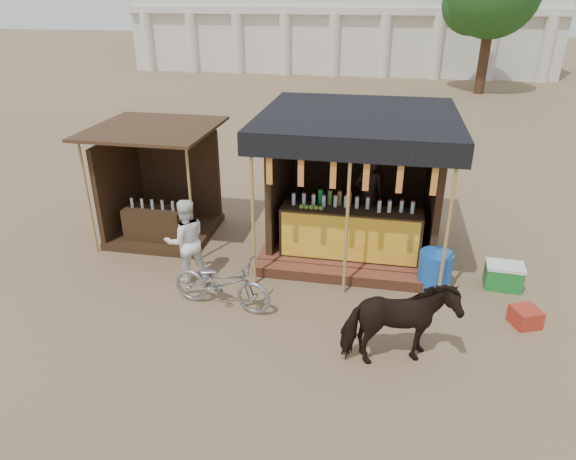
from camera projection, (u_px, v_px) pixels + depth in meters
The scene contains 10 objects.
ground at pixel (268, 339), 7.80m from camera, with size 120.00×120.00×0.00m, color #846B4C.
main_stall at pixel (355, 201), 10.18m from camera, with size 3.60×3.61×2.78m.
secondary_stall at pixel (156, 196), 10.87m from camera, with size 2.40×2.40×2.38m.
cow at pixel (398, 325), 7.05m from camera, with size 0.70×1.54×1.30m, color black.
motorbike at pixel (222, 283), 8.42m from camera, with size 0.60×1.73×0.91m, color gray.
bystander at pixel (186, 241), 9.12m from camera, with size 0.76×0.59×1.56m, color white.
blue_barrel at pixel (435, 271), 8.99m from camera, with size 0.58×0.58×0.71m, color blue.
red_crate at pixel (525, 317), 8.08m from camera, with size 0.40×0.39×0.29m, color #A72B1B.
cooler at pixel (503, 276), 9.07m from camera, with size 0.67×0.48×0.46m.
background_building at pixel (341, 4), 33.07m from camera, with size 26.00×7.45×8.18m.
Camera 1 is at (1.51, -6.18, 4.82)m, focal length 32.00 mm.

